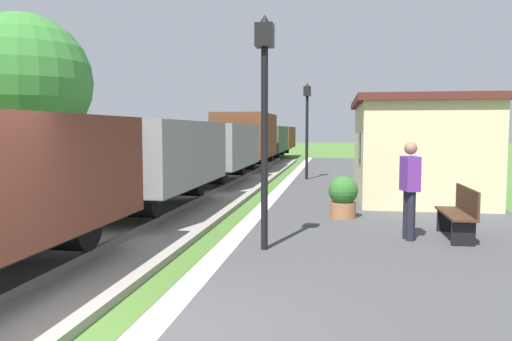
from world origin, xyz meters
TOP-DOWN VIEW (x-y plane):
  - platform_edge_stripe at (0.40, 0.00)m, footprint 0.36×60.00m
  - freight_train at (-2.40, 17.88)m, footprint 2.50×39.20m
  - station_hut at (4.40, 10.57)m, footprint 3.50×5.80m
  - bench_near_hut at (4.33, 4.96)m, footprint 0.42×1.50m
  - bench_down_platform at (4.33, 14.64)m, footprint 0.42×1.50m
  - person_waiting at (3.44, 4.72)m, footprint 0.33×0.43m
  - potted_planter at (2.33, 6.76)m, footprint 0.64×0.64m
  - lamp_post_near at (1.05, 3.62)m, footprint 0.28×0.28m
  - lamp_post_far at (1.05, 15.14)m, footprint 0.28×0.28m
  - tree_trackside_far at (-6.54, 8.79)m, footprint 3.78×3.78m

SIDE VIEW (x-z plane):
  - platform_edge_stripe at x=0.40m, z-range 0.25..0.26m
  - bench_near_hut at x=4.33m, z-range 0.27..1.18m
  - bench_down_platform at x=4.33m, z-range 0.27..1.18m
  - potted_planter at x=2.33m, z-range 0.26..1.18m
  - person_waiting at x=3.44m, z-range 0.33..2.04m
  - freight_train at x=-2.40m, z-range 0.09..2.81m
  - station_hut at x=4.40m, z-range 0.26..3.04m
  - lamp_post_near at x=1.05m, z-range 0.95..4.65m
  - lamp_post_far at x=1.05m, z-range 0.95..4.65m
  - tree_trackside_far at x=-6.54m, z-range 0.81..6.22m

